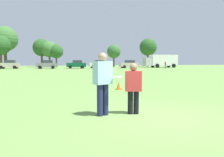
{
  "coord_description": "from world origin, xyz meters",
  "views": [
    {
      "loc": [
        -2.86,
        -5.41,
        1.56
      ],
      "look_at": [
        -0.89,
        2.13,
        0.93
      ],
      "focal_mm": 34.46,
      "sensor_mm": 36.0,
      "label": 1
    }
  ],
  "objects": [
    {
      "name": "parked_car_mid_left",
      "position": [
        -12.45,
        44.19,
        0.92
      ],
      "size": [
        4.25,
        2.31,
        1.82
      ],
      "color": "#B7AD99",
      "rests_on": "ground"
    },
    {
      "name": "parked_car_mid_right",
      "position": [
        1.52,
        42.46,
        0.92
      ],
      "size": [
        4.25,
        2.31,
        1.82
      ],
      "color": "#0C4C2D",
      "rests_on": "ground"
    },
    {
      "name": "tree_east_oak",
      "position": [
        -4.47,
        55.51,
        4.79
      ],
      "size": [
        4.29,
        4.29,
        6.96
      ],
      "color": "brown",
      "rests_on": "ground"
    },
    {
      "name": "tree_center_elm",
      "position": [
        -16.05,
        58.5,
        7.58
      ],
      "size": [
        6.78,
        6.78,
        11.02
      ],
      "color": "brown",
      "rests_on": "ground"
    },
    {
      "name": "traffic_cone",
      "position": [
        0.48,
        5.9,
        0.23
      ],
      "size": [
        0.32,
        0.32,
        0.48
      ],
      "color": "#D8590C",
      "rests_on": "ground"
    },
    {
      "name": "tree_horizon_center",
      "position": [
        24.33,
        55.31,
        5.83
      ],
      "size": [
        5.22,
        5.22,
        8.48
      ],
      "color": "brown",
      "rests_on": "ground"
    },
    {
      "name": "tree_far_east_pine",
      "position": [
        -2.69,
        54.69,
        4.23
      ],
      "size": [
        3.78,
        3.78,
        6.15
      ],
      "color": "brown",
      "rests_on": "ground"
    },
    {
      "name": "ground_plane",
      "position": [
        0.0,
        0.0,
        0.0
      ],
      "size": [
        154.02,
        154.02,
        0.0
      ],
      "primitive_type": "plane",
      "color": "#6B9347"
    },
    {
      "name": "box_truck",
      "position": [
        22.76,
        43.88,
        1.75
      ],
      "size": [
        8.56,
        3.17,
        3.18
      ],
      "color": "white",
      "rests_on": "ground"
    },
    {
      "name": "frisbee",
      "position": [
        -1.18,
        0.4,
        1.11
      ],
      "size": [
        0.27,
        0.27,
        0.05
      ],
      "color": "white"
    },
    {
      "name": "player_thrower",
      "position": [
        -1.58,
        0.55,
        1.02
      ],
      "size": [
        0.57,
        0.45,
        1.8
      ],
      "color": "#1E234C",
      "rests_on": "ground"
    },
    {
      "name": "tree_east_birch",
      "position": [
        -6.57,
        57.07,
        5.31
      ],
      "size": [
        4.75,
        4.75,
        7.72
      ],
      "color": "brown",
      "rests_on": "ground"
    },
    {
      "name": "parked_car_far_right",
      "position": [
        13.65,
        42.11,
        0.92
      ],
      "size": [
        4.25,
        2.31,
        1.82
      ],
      "color": "#B7AD99",
      "rests_on": "ground"
    },
    {
      "name": "player_defender",
      "position": [
        -0.66,
        0.5,
        0.83
      ],
      "size": [
        0.5,
        0.34,
        1.5
      ],
      "color": "black",
      "rests_on": "ground"
    },
    {
      "name": "parked_car_near_right",
      "position": [
        6.61,
        43.25,
        0.92
      ],
      "size": [
        4.25,
        2.31,
        1.82
      ],
      "color": "silver",
      "rests_on": "ground"
    },
    {
      "name": "tree_far_west_pine",
      "position": [
        13.18,
        53.9,
        4.32
      ],
      "size": [
        3.87,
        3.87,
        6.29
      ],
      "color": "brown",
      "rests_on": "ground"
    },
    {
      "name": "parked_car_center",
      "position": [
        -4.69,
        42.09,
        0.92
      ],
      "size": [
        4.25,
        2.31,
        1.82
      ],
      "color": "slate",
      "rests_on": "ground"
    },
    {
      "name": "tree_west_maple",
      "position": [
        -16.23,
        54.16,
        5.59
      ],
      "size": [
        5.0,
        5.0,
        8.12
      ],
      "color": "brown",
      "rests_on": "ground"
    },
    {
      "name": "bystander_far_jogger",
      "position": [
        19.44,
        35.51,
        0.91
      ],
      "size": [
        0.47,
        0.51,
        1.61
      ],
      "color": "#1E234C",
      "rests_on": "ground"
    }
  ]
}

